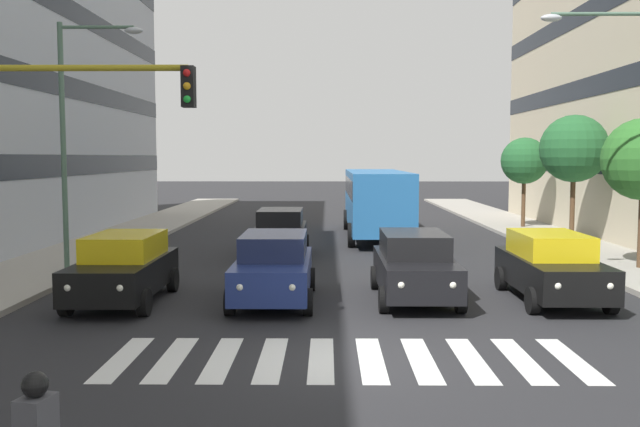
{
  "coord_description": "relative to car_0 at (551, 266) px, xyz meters",
  "views": [
    {
      "loc": [
        0.35,
        12.07,
        3.65
      ],
      "look_at": [
        0.52,
        -4.36,
        2.28
      ],
      "focal_mm": 38.34,
      "sensor_mm": 36.0,
      "label": 1
    }
  ],
  "objects": [
    {
      "name": "traffic_light_gantry",
      "position": [
        11.37,
        4.36,
        2.84
      ],
      "size": [
        4.65,
        0.36,
        5.5
      ],
      "color": "#AD991E",
      "rests_on": "ground_plane"
    },
    {
      "name": "car_1",
      "position": [
        3.45,
        -0.08,
        0.0
      ],
      "size": [
        2.02,
        4.44,
        1.72
      ],
      "color": "black",
      "rests_on": "ground_plane"
    },
    {
      "name": "bus_behind_traffic",
      "position": [
        3.45,
        -13.9,
        0.97
      ],
      "size": [
        2.78,
        10.5,
        3.0
      ],
      "color": "#286BAD",
      "rests_on": "ground_plane"
    },
    {
      "name": "street_tree_3",
      "position": [
        -4.18,
        -17.11,
        2.56
      ],
      "size": [
        2.32,
        2.32,
        4.47
      ],
      "color": "#513823",
      "rests_on": "sidewalk_left"
    },
    {
      "name": "car_row2_0",
      "position": [
        7.41,
        -7.76,
        0.0
      ],
      "size": [
        2.02,
        4.44,
        1.72
      ],
      "color": "black",
      "rests_on": "ground_plane"
    },
    {
      "name": "ground_plane",
      "position": [
        5.34,
        5.11,
        -0.89
      ],
      "size": [
        180.0,
        180.0,
        0.0
      ],
      "primitive_type": "plane",
      "color": "#262628"
    },
    {
      "name": "street_lamp_right",
      "position": [
        13.32,
        -3.57,
        3.8
      ],
      "size": [
        2.59,
        0.28,
        7.52
      ],
      "color": "#4C6B56",
      "rests_on": "sidewalk_right"
    },
    {
      "name": "car_2",
      "position": [
        7.02,
        0.22,
        0.0
      ],
      "size": [
        2.02,
        4.44,
        1.72
      ],
      "color": "navy",
      "rests_on": "ground_plane"
    },
    {
      "name": "street_tree_2",
      "position": [
        -4.33,
        -10.7,
        3.09
      ],
      "size": [
        2.74,
        2.74,
        5.2
      ],
      "color": "#513823",
      "rests_on": "sidewalk_left"
    },
    {
      "name": "car_3",
      "position": [
        10.77,
        0.33,
        0.0
      ],
      "size": [
        2.02,
        4.44,
        1.72
      ],
      "color": "black",
      "rests_on": "ground_plane"
    },
    {
      "name": "crosswalk_markings",
      "position": [
        5.34,
        5.11,
        -0.88
      ],
      "size": [
        8.55,
        2.8,
        0.01
      ],
      "color": "silver",
      "rests_on": "ground_plane"
    },
    {
      "name": "car_0",
      "position": [
        0.0,
        0.0,
        0.0
      ],
      "size": [
        2.02,
        4.44,
        1.72
      ],
      "color": "black",
      "rests_on": "ground_plane"
    },
    {
      "name": "street_lamp_left",
      "position": [
        -2.54,
        -1.42,
        3.82
      ],
      "size": [
        3.11,
        0.28,
        7.44
      ],
      "color": "#4C6B56",
      "rests_on": "sidewalk_left"
    }
  ]
}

